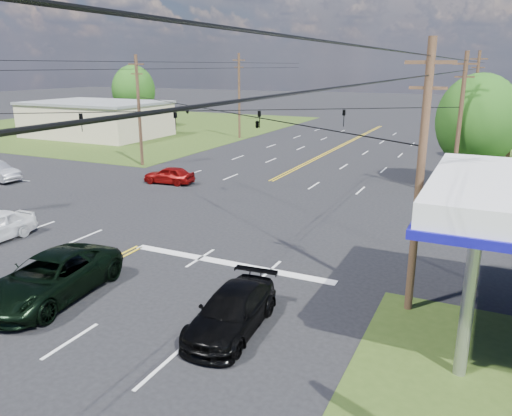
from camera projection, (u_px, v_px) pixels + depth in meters
The scene contains 16 objects.
ground at pixel (220, 207), 31.48m from camera, with size 280.00×280.00×0.00m, color black.
grass_nw at pixel (120, 126), 73.70m from camera, with size 46.00×48.00×0.03m, color #2C4215.
stop_bar at pixel (229, 264), 22.47m from camera, with size 10.00×0.50×0.02m, color silver.
retail_nw at pixel (97, 120), 62.41m from camera, with size 16.00×11.00×4.00m, color beige.
pole_se at pixel (420, 178), 16.95m from camera, with size 1.60×0.28×9.50m.
pole_nw at pixel (139, 109), 43.30m from camera, with size 1.60×0.28×9.50m.
pole_ne at pixel (459, 124), 32.57m from camera, with size 1.60×0.28×9.50m.
pole_left_far at pixel (239, 95), 59.73m from camera, with size 1.60×0.28×10.00m.
pole_right_far at pixel (474, 102), 49.00m from camera, with size 1.60×0.28×10.00m.
span_wire_signals at pixel (218, 111), 29.83m from camera, with size 26.00×18.00×1.13m.
power_lines at pixel (199, 65), 27.37m from camera, with size 26.04×100.00×0.64m.
tree_right_a at pixel (478, 121), 34.78m from camera, with size 5.70×5.70×8.18m.
tree_far_l at pixel (134, 90), 71.04m from camera, with size 6.08×6.08×8.72m.
pickup_dkgreen at pixel (50, 277), 18.95m from camera, with size 2.81×6.10×1.69m, color black.
suv_black at pixel (232, 311), 16.66m from camera, with size 1.95×4.79×1.39m, color black.
sedan_red at pixel (169, 175), 37.52m from camera, with size 1.55×3.86×1.31m, color maroon.
Camera 1 is at (15.08, -14.36, 8.60)m, focal length 35.00 mm.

